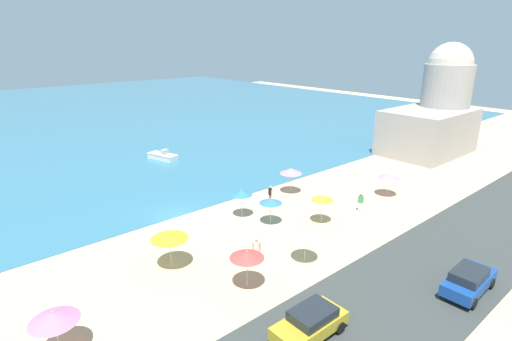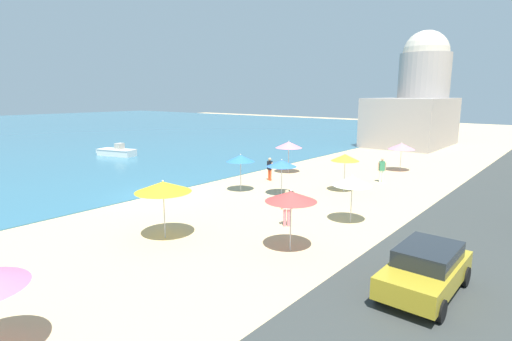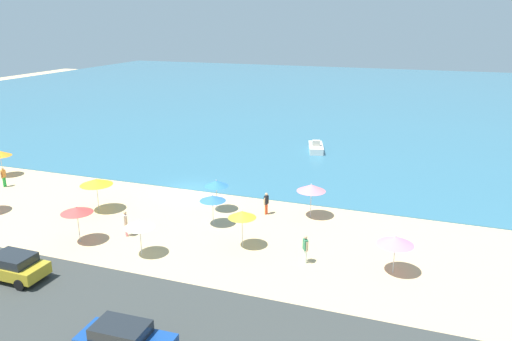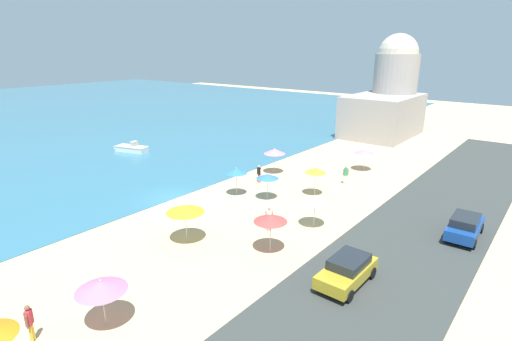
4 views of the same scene
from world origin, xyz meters
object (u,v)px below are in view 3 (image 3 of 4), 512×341
(bather_0, at_px, (126,222))
(beach_umbrella_8, at_px, (213,198))
(beach_umbrella_2, at_px, (242,214))
(beach_umbrella_5, at_px, (396,240))
(beach_umbrella_1, at_px, (0,153))
(beach_umbrella_3, at_px, (96,182))
(bather_4, at_px, (3,176))
(beach_umbrella_10, at_px, (77,210))
(beach_umbrella_6, at_px, (216,183))
(bather_3, at_px, (305,247))
(beach_umbrella_0, at_px, (311,188))
(bather_1, at_px, (266,202))
(skiff_nearshore, at_px, (316,147))
(parked_car_0, at_px, (12,266))
(parked_car_1, at_px, (125,340))
(beach_umbrella_4, at_px, (140,224))

(bather_0, bearing_deg, beach_umbrella_8, 38.29)
(beach_umbrella_2, relative_size, beach_umbrella_5, 1.08)
(beach_umbrella_1, distance_m, beach_umbrella_3, 14.29)
(beach_umbrella_3, distance_m, bather_4, 11.27)
(beach_umbrella_3, relative_size, beach_umbrella_8, 1.14)
(beach_umbrella_10, height_order, bather_0, beach_umbrella_10)
(beach_umbrella_6, bearing_deg, bather_0, -121.17)
(beach_umbrella_1, height_order, beach_umbrella_3, beach_umbrella_3)
(beach_umbrella_5, relative_size, bather_3, 1.34)
(beach_umbrella_0, relative_size, bather_1, 1.53)
(beach_umbrella_1, distance_m, beach_umbrella_10, 18.42)
(bather_0, bearing_deg, beach_umbrella_5, 2.91)
(beach_umbrella_5, height_order, skiff_nearshore, beach_umbrella_5)
(beach_umbrella_3, distance_m, bather_0, 5.76)
(bather_1, relative_size, bather_4, 0.96)
(parked_car_0, relative_size, skiff_nearshore, 0.89)
(beach_umbrella_6, xyz_separation_m, parked_car_0, (-6.40, -13.36, -1.30))
(beach_umbrella_10, bearing_deg, bather_1, 41.18)
(beach_umbrella_10, height_order, bather_1, beach_umbrella_10)
(bather_0, height_order, bather_4, bather_0)
(beach_umbrella_0, height_order, parked_car_1, beach_umbrella_0)
(beach_umbrella_10, bearing_deg, beach_umbrella_3, 114.39)
(beach_umbrella_0, height_order, bather_1, beach_umbrella_0)
(beach_umbrella_6, height_order, bather_3, beach_umbrella_6)
(beach_umbrella_4, xyz_separation_m, bather_1, (5.08, 8.89, -1.14))
(beach_umbrella_5, xyz_separation_m, parked_car_0, (-19.83, -7.96, -1.18))
(bather_0, relative_size, bather_4, 1.01)
(bather_1, bearing_deg, bather_3, -54.34)
(beach_umbrella_2, relative_size, bather_0, 1.42)
(beach_umbrella_4, bearing_deg, beach_umbrella_0, 48.84)
(beach_umbrella_2, height_order, beach_umbrella_10, beach_umbrella_2)
(beach_umbrella_8, relative_size, parked_car_0, 0.56)
(beach_umbrella_5, relative_size, bather_0, 1.32)
(bather_4, relative_size, parked_car_1, 0.42)
(beach_umbrella_2, bearing_deg, skiff_nearshore, 92.42)
(bather_3, bearing_deg, beach_umbrella_5, 5.59)
(beach_umbrella_8, xyz_separation_m, skiff_nearshore, (2.18, 22.03, -1.54))
(beach_umbrella_3, bearing_deg, bather_3, -9.59)
(beach_umbrella_3, height_order, beach_umbrella_10, beach_umbrella_3)
(beach_umbrella_4, height_order, beach_umbrella_5, beach_umbrella_4)
(beach_umbrella_1, bearing_deg, beach_umbrella_0, 0.00)
(beach_umbrella_4, height_order, parked_car_1, beach_umbrella_4)
(beach_umbrella_1, bearing_deg, beach_umbrella_10, -30.09)
(beach_umbrella_4, bearing_deg, bather_0, 140.11)
(parked_car_0, bearing_deg, beach_umbrella_3, 100.96)
(beach_umbrella_2, distance_m, bather_1, 5.88)
(parked_car_0, bearing_deg, bather_0, 69.82)
(beach_umbrella_6, distance_m, beach_umbrella_8, 2.74)
(beach_umbrella_8, distance_m, beach_umbrella_10, 8.90)
(beach_umbrella_8, bearing_deg, parked_car_0, -124.04)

